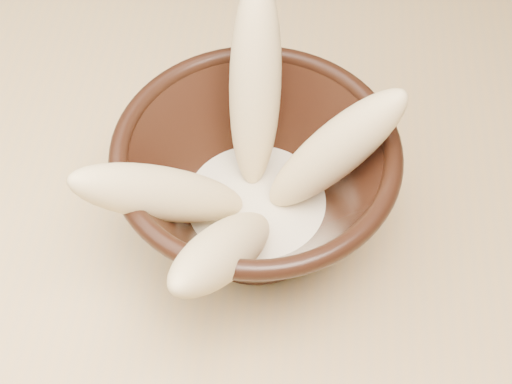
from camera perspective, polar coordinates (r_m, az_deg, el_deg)
table at (r=0.67m, az=17.35°, el=-10.69°), size 1.20×0.80×0.75m
bowl at (r=0.54m, az=0.00°, el=0.60°), size 0.21×0.21×0.11m
milk_puddle at (r=0.57m, az=0.00°, el=-1.09°), size 0.12×0.12×0.02m
banana_upright at (r=0.53m, az=-0.07°, el=8.44°), size 0.04×0.10×0.17m
banana_left at (r=0.51m, az=-7.36°, el=-0.15°), size 0.14×0.11×0.13m
banana_right at (r=0.52m, az=6.21°, el=3.22°), size 0.12×0.06×0.14m
banana_front at (r=0.48m, az=-2.54°, el=-4.71°), size 0.08×0.15×0.13m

